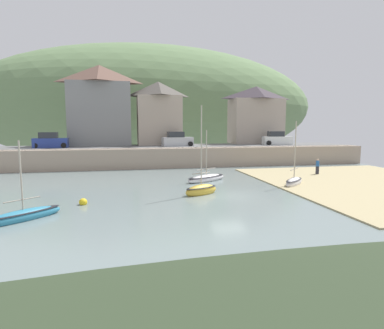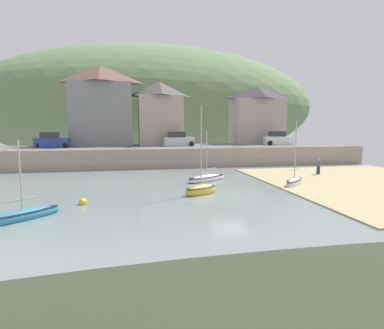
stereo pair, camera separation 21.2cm
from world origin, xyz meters
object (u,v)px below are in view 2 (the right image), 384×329
waterfront_building_right (257,114)px  sailboat_white_hull (207,178)px  sailboat_blue_trim (201,190)px  parked_car_end_of_row (278,139)px  parked_car_by_wall (178,140)px  parked_car_near_slipway (52,141)px  mooring_buoy (83,202)px  sailboat_nearest_shore (23,215)px  waterfront_building_centre (160,113)px  sailboat_far_left (294,182)px  person_on_slipway (318,166)px  waterfront_building_left (102,105)px

waterfront_building_right → sailboat_white_hull: waterfront_building_right is taller
sailboat_blue_trim → parked_car_end_of_row: (15.86, 19.78, 2.85)m
parked_car_by_wall → parked_car_end_of_row: bearing=-5.3°
parked_car_near_slipway → parked_car_end_of_row: same height
mooring_buoy → sailboat_nearest_shore: bearing=-133.1°
waterfront_building_centre → parked_car_by_wall: bearing=-65.7°
sailboat_far_left → parked_car_by_wall: size_ratio=1.36×
sailboat_white_hull → sailboat_nearest_shore: 16.45m
sailboat_blue_trim → mooring_buoy: size_ratio=13.04×
sailboat_blue_trim → sailboat_nearest_shore: bearing=175.0°
person_on_slipway → mooring_buoy: person_on_slipway is taller
parked_car_by_wall → sailboat_white_hull: bearing=-93.0°
sailboat_far_left → waterfront_building_centre: bearing=69.2°
sailboat_blue_trim → parked_car_by_wall: sailboat_blue_trim is taller
sailboat_nearest_shore → mooring_buoy: bearing=5.8°
waterfront_building_left → mooring_buoy: (0.65, -25.82, -7.91)m
sailboat_far_left → sailboat_nearest_shore: size_ratio=1.26×
waterfront_building_right → parked_car_near_slipway: (-29.32, -4.50, -3.67)m
sailboat_far_left → mooring_buoy: size_ratio=10.89×
sailboat_white_hull → sailboat_blue_trim: bearing=-138.8°
parked_car_end_of_row → person_on_slipway: (-1.70, -12.96, -2.22)m
waterfront_building_right → person_on_slipway: waterfront_building_right is taller
waterfront_building_right → mooring_buoy: bearing=-131.4°
waterfront_building_centre → parked_car_near_slipway: waterfront_building_centre is taller
sailboat_white_hull → waterfront_building_left: bearing=89.1°
waterfront_building_right → sailboat_blue_trim: waterfront_building_right is taller
sailboat_far_left → sailboat_blue_trim: (-8.73, -1.88, 0.04)m
waterfront_building_left → sailboat_nearest_shore: bearing=-94.2°
waterfront_building_centre → person_on_slipway: waterfront_building_centre is taller
waterfront_building_left → waterfront_building_right: 23.46m
parked_car_near_slipway → parked_car_by_wall: 16.15m
waterfront_building_left → parked_car_by_wall: waterfront_building_left is taller
sailboat_nearest_shore → sailboat_blue_trim: bearing=-19.2°
waterfront_building_right → parked_car_end_of_row: waterfront_building_right is taller
waterfront_building_centre → sailboat_far_left: waterfront_building_centre is taller
waterfront_building_left → sailboat_white_hull: (10.83, -18.67, -7.81)m
waterfront_building_left → mooring_buoy: size_ratio=21.07×
waterfront_building_left → waterfront_building_right: waterfront_building_left is taller
sailboat_far_left → sailboat_blue_trim: size_ratio=0.84×
parked_car_near_slipway → waterfront_building_centre: bearing=15.7°
sailboat_nearest_shore → parked_car_by_wall: bearing=21.8°
sailboat_nearest_shore → waterfront_building_left: bearing=44.6°
waterfront_building_right → sailboat_nearest_shore: 39.06m
sailboat_blue_trim → mooring_buoy: 8.53m
sailboat_nearest_shore → parked_car_end_of_row: bearing=0.8°
parked_car_near_slipway → sailboat_nearest_shore: bearing=-83.2°
waterfront_building_right → parked_car_end_of_row: bearing=-72.0°
waterfront_building_left → parked_car_near_slipway: bearing=-142.6°
sailboat_white_hull → parked_car_near_slipway: sailboat_white_hull is taller
sailboat_nearest_shore → sailboat_white_hull: bearing=-3.2°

